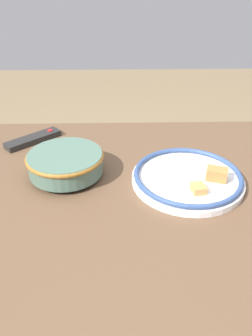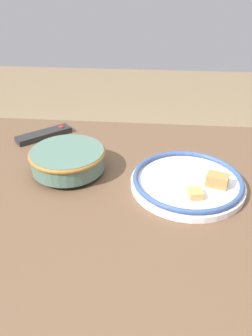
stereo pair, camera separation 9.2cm
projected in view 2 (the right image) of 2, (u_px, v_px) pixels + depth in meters
name	position (u px, v px, depth m)	size (l,w,h in m)	color
dining_table	(145.00, 216.00, 0.92)	(1.40, 0.92, 0.74)	brown
noodle_bowl	(68.00, 159.00, 0.95)	(0.22, 0.22, 0.07)	#4C6B5B
food_plate	(188.00, 182.00, 0.90)	(0.31, 0.31, 0.05)	white
tv_remote	(44.00, 135.00, 1.16)	(0.18, 0.17, 0.02)	black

